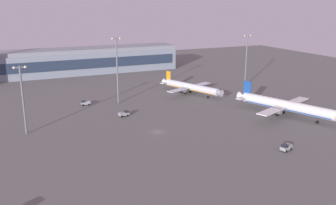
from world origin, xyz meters
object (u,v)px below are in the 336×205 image
(airplane_mid_apron, at_px, (190,87))
(maintenance_van, at_px, (85,103))
(baggage_tractor, at_px, (124,114))
(apron_light_east, at_px, (246,58))
(apron_light_central, at_px, (117,67))
(cargo_loader, at_px, (286,147))
(airplane_taxiway_distant, at_px, (286,106))
(apron_light_west, at_px, (23,95))

(airplane_mid_apron, distance_m, maintenance_van, 53.30)
(baggage_tractor, bearing_deg, maintenance_van, -164.76)
(apron_light_east, xyz_separation_m, apron_light_central, (-74.48, -4.95, 0.96))
(maintenance_van, bearing_deg, cargo_loader, -145.97)
(airplane_taxiway_distant, bearing_deg, maintenance_van, -56.00)
(maintenance_van, xyz_separation_m, cargo_loader, (46.77, -78.94, 0.00))
(maintenance_van, relative_size, apron_light_west, 0.17)
(apron_light_central, bearing_deg, airplane_mid_apron, 2.17)
(apron_light_west, bearing_deg, maintenance_van, 46.51)
(cargo_loader, bearing_deg, apron_light_west, 39.80)
(airplane_taxiway_distant, bearing_deg, apron_light_central, -60.91)
(cargo_loader, xyz_separation_m, apron_light_east, (42.46, 81.28, 14.92))
(maintenance_van, bearing_deg, airplane_taxiway_distant, -121.69)
(airplane_mid_apron, height_order, apron_light_east, apron_light_east)
(airplane_taxiway_distant, xyz_separation_m, apron_light_central, (-56.84, 47.64, 12.56))
(baggage_tractor, bearing_deg, apron_light_east, 98.31)
(apron_light_central, bearing_deg, apron_light_east, 3.81)
(maintenance_van, distance_m, apron_light_central, 21.83)
(apron_light_central, bearing_deg, airplane_taxiway_distant, -39.97)
(baggage_tractor, bearing_deg, cargo_loader, 22.94)
(cargo_loader, bearing_deg, apron_light_east, -43.51)
(airplane_taxiway_distant, relative_size, baggage_tractor, 10.10)
(cargo_loader, bearing_deg, airplane_mid_apron, -20.67)
(airplane_mid_apron, distance_m, apron_light_west, 85.53)
(airplane_taxiway_distant, relative_size, airplane_mid_apron, 1.21)
(airplane_mid_apron, xyz_separation_m, cargo_loader, (-6.46, -77.78, -2.54))
(airplane_taxiway_distant, xyz_separation_m, baggage_tractor, (-60.65, 26.90, -3.32))
(cargo_loader, distance_m, apron_light_central, 84.28)
(baggage_tractor, bearing_deg, airplane_taxiway_distant, 56.22)
(cargo_loader, height_order, apron_light_east, apron_light_east)
(baggage_tractor, xyz_separation_m, cargo_loader, (35.83, -55.58, 0.00))
(airplane_mid_apron, xyz_separation_m, apron_light_east, (36.01, 3.50, 12.38))
(apron_light_central, distance_m, apron_light_west, 49.36)
(airplane_taxiway_distant, xyz_separation_m, cargo_loader, (-24.82, -28.68, -3.32))
(airplane_mid_apron, bearing_deg, baggage_tractor, 5.87)
(baggage_tractor, bearing_deg, apron_light_west, -92.04)
(baggage_tractor, distance_m, cargo_loader, 66.13)
(airplane_taxiway_distant, distance_m, baggage_tractor, 66.43)
(maintenance_van, distance_m, apron_light_east, 90.50)
(apron_light_central, bearing_deg, apron_light_west, -148.19)
(apron_light_east, bearing_deg, maintenance_van, -178.50)
(maintenance_van, height_order, apron_light_west, apron_light_west)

